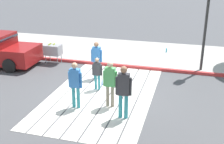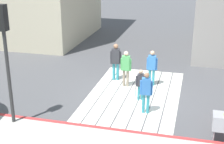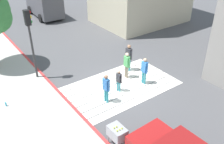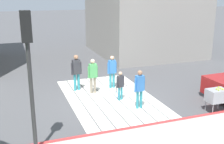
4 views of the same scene
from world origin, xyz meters
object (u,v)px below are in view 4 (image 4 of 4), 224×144
at_px(pedestrian_adult_trailing, 93,74).
at_px(pedestrian_teen_behind, 112,69).
at_px(tennis_ball_cart, 217,95).
at_px(pedestrian_adult_lead, 140,87).
at_px(traffic_light_corner, 28,55).
at_px(pedestrian_adult_side, 76,70).
at_px(pedestrian_child_with_racket, 120,84).

xyz_separation_m(pedestrian_adult_trailing, pedestrian_teen_behind, (0.40, -1.11, -0.01)).
height_order(tennis_ball_cart, pedestrian_adult_lead, pedestrian_adult_lead).
xyz_separation_m(traffic_light_corner, pedestrian_adult_lead, (2.05, -4.38, -2.08)).
xyz_separation_m(pedestrian_adult_trailing, pedestrian_adult_side, (0.66, 0.63, 0.07)).
bearing_deg(pedestrian_teen_behind, traffic_light_corner, 139.06).
relative_size(traffic_light_corner, pedestrian_teen_behind, 2.55).
xyz_separation_m(tennis_ball_cart, pedestrian_child_with_racket, (2.49, 3.17, 0.05)).
xyz_separation_m(pedestrian_adult_trailing, pedestrian_child_with_racket, (-1.27, -0.88, -0.23)).
distance_m(traffic_light_corner, pedestrian_adult_trailing, 5.79).
xyz_separation_m(tennis_ball_cart, pedestrian_adult_trailing, (3.76, 4.05, 0.28)).
bearing_deg(pedestrian_adult_lead, pedestrian_adult_side, 32.24).
distance_m(tennis_ball_cart, pedestrian_adult_side, 6.45).
bearing_deg(pedestrian_adult_side, traffic_light_corner, 154.26).
xyz_separation_m(pedestrian_adult_lead, pedestrian_adult_side, (3.05, 1.92, 0.09)).
distance_m(tennis_ball_cart, pedestrian_teen_behind, 5.10).
xyz_separation_m(traffic_light_corner, pedestrian_teen_behind, (4.84, -4.20, -2.07)).
distance_m(traffic_light_corner, pedestrian_child_with_racket, 5.57).
height_order(traffic_light_corner, pedestrian_child_with_racket, traffic_light_corner).
bearing_deg(pedestrian_adult_trailing, pedestrian_child_with_racket, -145.19).
xyz_separation_m(pedestrian_adult_lead, pedestrian_adult_trailing, (2.39, 1.29, 0.02)).
relative_size(pedestrian_adult_trailing, pedestrian_adult_side, 0.94).
bearing_deg(pedestrian_adult_side, pedestrian_adult_trailing, -136.33).
relative_size(pedestrian_adult_trailing, pedestrian_teen_behind, 1.01).
distance_m(pedestrian_adult_side, pedestrian_child_with_racket, 2.47).
bearing_deg(pedestrian_adult_lead, pedestrian_adult_trailing, 28.40).
bearing_deg(pedestrian_child_with_racket, traffic_light_corner, 128.57).
relative_size(pedestrian_adult_side, pedestrian_child_with_racket, 1.35).
xyz_separation_m(pedestrian_adult_side, pedestrian_child_with_racket, (-1.93, -1.51, -0.29)).
bearing_deg(traffic_light_corner, pedestrian_adult_side, -25.74).
distance_m(traffic_light_corner, pedestrian_adult_side, 6.00).
xyz_separation_m(traffic_light_corner, tennis_ball_cart, (0.68, -7.14, -2.34)).
bearing_deg(pedestrian_adult_side, pedestrian_teen_behind, -98.41).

